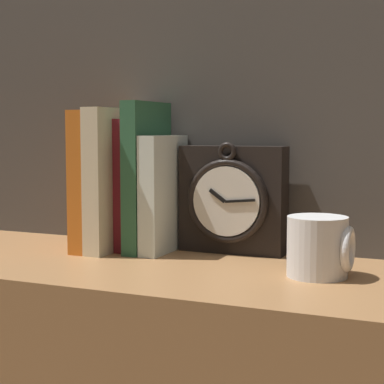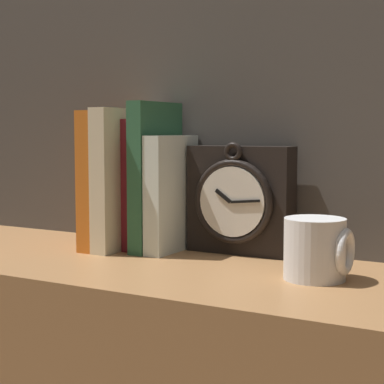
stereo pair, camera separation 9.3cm
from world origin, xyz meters
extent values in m
cube|color=black|center=(0.01, 0.14, 0.81)|extent=(0.18, 0.05, 0.18)
torus|color=black|center=(0.01, 0.11, 0.81)|extent=(0.14, 0.01, 0.14)
cylinder|color=white|center=(0.01, 0.11, 0.81)|extent=(0.11, 0.01, 0.11)
cube|color=black|center=(0.00, 0.10, 0.81)|extent=(0.03, 0.00, 0.02)
cube|color=black|center=(0.04, 0.10, 0.81)|extent=(0.05, 0.00, 0.01)
torus|color=black|center=(0.01, 0.11, 0.88)|extent=(0.03, 0.01, 0.03)
cube|color=orange|center=(-0.21, 0.08, 0.83)|extent=(0.03, 0.16, 0.23)
cube|color=beige|center=(-0.18, 0.08, 0.84)|extent=(0.03, 0.16, 0.24)
cube|color=maroon|center=(-0.15, 0.11, 0.83)|extent=(0.02, 0.11, 0.22)
cube|color=#2E6241|center=(-0.12, 0.10, 0.84)|extent=(0.03, 0.13, 0.25)
cube|color=white|center=(-0.09, 0.10, 0.81)|extent=(0.03, 0.13, 0.19)
cylinder|color=white|center=(0.18, 0.02, 0.76)|extent=(0.08, 0.08, 0.08)
torus|color=white|center=(0.22, 0.02, 0.76)|extent=(0.01, 0.06, 0.06)
camera|label=1|loc=(0.37, -0.85, 0.92)|focal=60.00mm
camera|label=2|loc=(0.45, -0.81, 0.92)|focal=60.00mm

